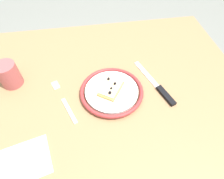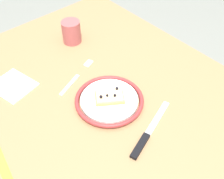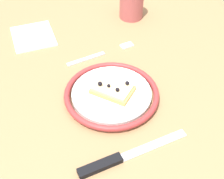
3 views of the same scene
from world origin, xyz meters
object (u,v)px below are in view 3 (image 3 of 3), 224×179
at_px(plate, 112,94).
at_px(pizza_slice_near, 113,89).
at_px(napkin, 33,36).
at_px(dining_table, 114,107).
at_px(fork, 102,54).
at_px(knife, 115,160).
at_px(cup, 131,4).

distance_m(plate, pizza_slice_near, 0.01).
bearing_deg(napkin, dining_table, 42.78).
xyz_separation_m(pizza_slice_near, fork, (-0.17, -0.01, -0.02)).
bearing_deg(plate, knife, -4.31).
distance_m(plate, knife, 0.18).
height_order(plate, cup, cup).
bearing_deg(cup, dining_table, -16.90).
height_order(pizza_slice_near, cup, cup).
xyz_separation_m(knife, cup, (-0.53, 0.12, 0.04)).
height_order(dining_table, cup, cup).
xyz_separation_m(cup, napkin, (0.08, -0.30, -0.04)).
bearing_deg(dining_table, fork, -171.29).
bearing_deg(fork, knife, -1.05).
xyz_separation_m(plate, cup, (-0.35, 0.10, 0.03)).
bearing_deg(napkin, fork, 60.96).
distance_m(dining_table, plate, 0.11).
bearing_deg(knife, napkin, -157.46).
bearing_deg(pizza_slice_near, cup, 163.80).
bearing_deg(napkin, knife, 22.54).
distance_m(plate, napkin, 0.34).
bearing_deg(fork, pizza_slice_near, 3.37).
height_order(fork, napkin, same).
height_order(pizza_slice_near, napkin, pizza_slice_near).
relative_size(dining_table, fork, 5.72).
height_order(dining_table, fork, fork).
relative_size(dining_table, plate, 4.93).
bearing_deg(cup, plate, -16.53).
height_order(plate, knife, plate).
bearing_deg(napkin, pizza_slice_near, 36.59).
distance_m(pizza_slice_near, napkin, 0.34).
xyz_separation_m(fork, napkin, (-0.11, -0.19, -0.00)).
bearing_deg(cup, fork, -31.18).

